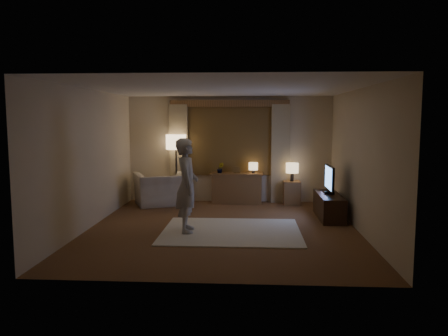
# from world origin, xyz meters

# --- Properties ---
(room) EXTENTS (5.04, 5.54, 2.64)m
(room) POSITION_xyz_m (0.00, 0.50, 1.33)
(room) COLOR brown
(room) RESTS_ON ground
(rug) EXTENTS (2.50, 2.00, 0.02)m
(rug) POSITION_xyz_m (0.18, -0.23, 0.01)
(rug) COLOR beige
(rug) RESTS_ON floor
(sideboard) EXTENTS (1.20, 0.40, 0.70)m
(sideboard) POSITION_xyz_m (0.19, 2.50, 0.35)
(sideboard) COLOR brown
(sideboard) RESTS_ON floor
(picture_frame) EXTENTS (0.16, 0.02, 0.20)m
(picture_frame) POSITION_xyz_m (0.19, 2.50, 0.80)
(picture_frame) COLOR brown
(picture_frame) RESTS_ON sideboard
(plant) EXTENTS (0.17, 0.13, 0.30)m
(plant) POSITION_xyz_m (-0.21, 2.50, 0.85)
(plant) COLOR #999999
(plant) RESTS_ON sideboard
(table_lamp_sideboard) EXTENTS (0.22, 0.22, 0.30)m
(table_lamp_sideboard) POSITION_xyz_m (0.59, 2.50, 0.90)
(table_lamp_sideboard) COLOR black
(table_lamp_sideboard) RESTS_ON sideboard
(floor_lamp) EXTENTS (0.49, 0.49, 1.67)m
(floor_lamp) POSITION_xyz_m (-1.29, 2.50, 1.40)
(floor_lamp) COLOR black
(floor_lamp) RESTS_ON floor
(armchair) EXTENTS (1.48, 1.40, 0.76)m
(armchair) POSITION_xyz_m (-1.61, 2.19, 0.38)
(armchair) COLOR beige
(armchair) RESTS_ON floor
(side_table) EXTENTS (0.40, 0.40, 0.56)m
(side_table) POSITION_xyz_m (1.52, 2.45, 0.28)
(side_table) COLOR brown
(side_table) RESTS_ON floor
(table_lamp_side) EXTENTS (0.30, 0.30, 0.44)m
(table_lamp_side) POSITION_xyz_m (1.52, 2.45, 0.87)
(table_lamp_side) COLOR black
(table_lamp_side) RESTS_ON side_table
(tv_stand) EXTENTS (0.45, 1.40, 0.50)m
(tv_stand) POSITION_xyz_m (2.15, 1.01, 0.25)
(tv_stand) COLOR black
(tv_stand) RESTS_ON floor
(tv) EXTENTS (0.20, 0.82, 0.59)m
(tv) POSITION_xyz_m (2.15, 1.01, 0.83)
(tv) COLOR black
(tv) RESTS_ON tv_stand
(person) EXTENTS (0.47, 0.66, 1.69)m
(person) POSITION_xyz_m (-0.62, -0.31, 0.87)
(person) COLOR #B6AFA8
(person) RESTS_ON rug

